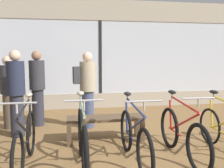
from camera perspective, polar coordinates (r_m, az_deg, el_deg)
ground_plane at (r=4.00m, az=4.78°, el=-16.73°), size 24.00×24.00×0.00m
shop_back_wall at (r=7.47m, az=-2.69°, el=6.99°), size 12.00×0.08×3.20m
bicycle_left at (r=3.74m, az=-19.17°, el=-12.29°), size 0.46×1.75×1.03m
bicycle_center_left at (r=3.57m, az=-6.75°, el=-12.67°), size 0.46×1.75×1.06m
bicycle_center at (r=3.73m, az=5.03°, el=-12.22°), size 0.46×1.71×1.02m
bicycle_center_right at (r=4.02m, az=15.67°, el=-11.05°), size 0.46×1.68×1.03m
display_bench at (r=4.66m, az=-1.59°, el=-8.48°), size 1.40×0.44×0.45m
customer_near_rack at (r=5.80m, az=-22.57°, el=-1.51°), size 0.38×0.38×1.57m
customer_by_window at (r=5.15m, az=-21.04°, el=-1.64°), size 0.48×0.48×1.68m
customer_mid_floor at (r=5.44m, az=-5.78°, el=-0.74°), size 0.51×0.37×1.66m
customer_near_bench at (r=5.82m, az=-16.70°, el=-0.59°), size 0.43×0.43×1.68m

